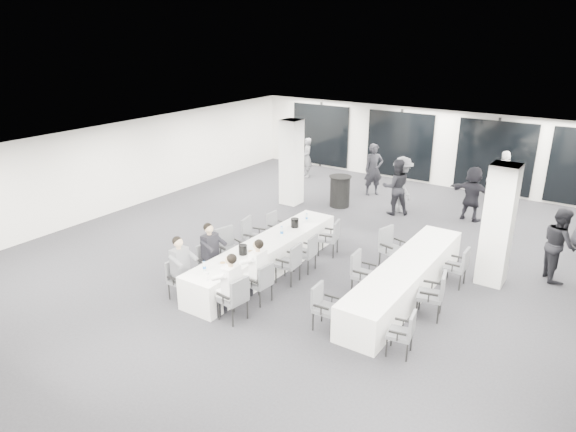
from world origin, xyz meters
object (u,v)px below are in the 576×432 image
object	(u,v)px
chair_main_right_second	(262,281)
chair_side_left_far	(390,245)
chair_main_left_second	(208,260)
banquet_table_main	(266,257)
chair_side_left_mid	(361,271)
chair_main_right_fourth	(308,251)
chair_side_right_near	(404,331)
ice_bucket_near	(243,250)
banquet_table_side	(405,279)
standing_guest_c	(402,181)
standing_guest_g	(307,155)
standing_guest_h	(560,239)
chair_main_right_far	(331,236)
ice_bucket_far	(295,223)
chair_side_right_mid	(435,292)
standing_guest_d	(504,176)
chair_main_right_mid	(291,261)
standing_guest_b	(396,183)
chair_main_left_mid	(228,246)
chair_main_left_fourth	(252,235)
chair_side_left_near	(323,304)
chair_main_right_near	(235,296)
standing_guest_f	(473,190)
cocktail_table	(340,191)
chair_main_left_far	(275,226)
standing_guest_a	(374,166)
chair_main_left_near	(178,277)

from	to	relation	value
chair_main_right_second	chair_side_left_far	bearing A→B (deg)	-21.64
chair_main_right_second	chair_main_left_second	bearing A→B (deg)	89.89
banquet_table_main	chair_side_left_mid	world-z (taller)	chair_side_left_mid
chair_main_right_fourth	chair_side_right_near	distance (m)	3.75
ice_bucket_near	banquet_table_side	bearing A→B (deg)	25.90
banquet_table_side	chair_main_right_second	xyz separation A→B (m)	(-2.40, -2.01, 0.14)
standing_guest_c	standing_guest_g	distance (m)	5.07
chair_main_right_second	standing_guest_g	distance (m)	10.11
chair_main_right_second	standing_guest_h	size ratio (longest dim) A/B	0.45
chair_main_right_far	ice_bucket_far	size ratio (longest dim) A/B	4.08
chair_main_left_second	chair_side_right_mid	xyz separation A→B (m)	(4.89, 1.30, 0.07)
standing_guest_d	chair_main_right_mid	bearing A→B (deg)	38.91
chair_main_right_mid	standing_guest_b	xyz separation A→B (m)	(0.11, 5.75, 0.46)
chair_main_left_mid	ice_bucket_near	size ratio (longest dim) A/B	4.69
chair_main_left_fourth	chair_side_left_near	bearing A→B (deg)	47.56
chair_main_right_near	ice_bucket_near	distance (m)	1.60
standing_guest_f	standing_guest_g	world-z (taller)	standing_guest_f
chair_side_left_near	chair_side_left_mid	size ratio (longest dim) A/B	0.93
cocktail_table	chair_main_right_near	xyz separation A→B (m)	(1.69, -7.41, 0.03)
ice_bucket_near	chair_main_left_mid	bearing A→B (deg)	151.95
chair_main_right_second	chair_main_right_mid	world-z (taller)	chair_main_right_mid
banquet_table_side	cocktail_table	bearing A→B (deg)	132.06
banquet_table_main	chair_main_right_mid	bearing A→B (deg)	-11.72
chair_main_left_second	chair_main_right_near	xyz separation A→B (m)	(1.66, -1.02, 0.05)
standing_guest_d	chair_main_left_far	bearing A→B (deg)	23.43
chair_main_right_fourth	standing_guest_f	world-z (taller)	standing_guest_f
cocktail_table	standing_guest_d	size ratio (longest dim) A/B	0.48
chair_main_left_mid	chair_side_left_far	world-z (taller)	chair_main_left_mid
chair_side_right_near	standing_guest_g	bearing A→B (deg)	30.97
chair_main_right_mid	chair_side_left_near	xyz separation A→B (m)	(1.56, -1.23, -0.03)
banquet_table_side	chair_side_right_mid	bearing A→B (deg)	-34.11
banquet_table_main	standing_guest_f	bearing A→B (deg)	64.14
banquet_table_main	standing_guest_g	distance (m)	8.61
chair_main_right_second	ice_bucket_near	bearing A→B (deg)	67.64
chair_main_left_mid	chair_main_right_second	bearing A→B (deg)	77.32
chair_main_left_far	chair_main_right_second	world-z (taller)	chair_main_right_second
chair_main_left_mid	chair_side_left_near	xyz separation A→B (m)	(3.23, -1.00, -0.08)
chair_main_left_fourth	chair_main_right_mid	distance (m)	1.81
chair_main_right_mid	chair_side_right_near	xyz separation A→B (m)	(3.22, -1.20, -0.05)
chair_main_right_fourth	standing_guest_g	bearing A→B (deg)	27.56
standing_guest_h	banquet_table_main	bearing A→B (deg)	93.63
standing_guest_a	chair_main_right_fourth	bearing A→B (deg)	-122.76
chair_side_right_near	standing_guest_b	distance (m)	7.63
ice_bucket_near	chair_main_left_fourth	bearing A→B (deg)	120.90
chair_main_right_fourth	chair_main_left_near	bearing A→B (deg)	143.51
chair_main_left_mid	ice_bucket_near	xyz separation A→B (m)	(0.82, -0.44, 0.27)
chair_main_left_second	standing_guest_d	size ratio (longest dim) A/B	0.41
cocktail_table	standing_guest_g	bearing A→B (deg)	138.62
cocktail_table	chair_main_left_near	bearing A→B (deg)	-89.75
standing_guest_c	chair_main_right_fourth	bearing A→B (deg)	136.70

